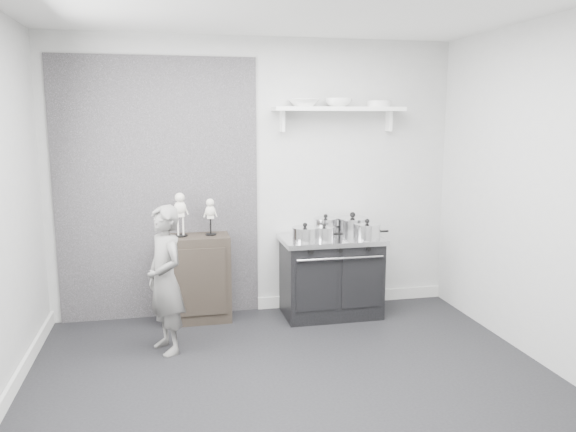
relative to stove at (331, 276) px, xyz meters
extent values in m
plane|color=black|center=(-0.68, -1.48, -0.40)|extent=(4.00, 4.00, 0.00)
cube|color=#ADADAB|center=(-0.68, 0.32, 0.95)|extent=(4.00, 0.02, 2.70)
cube|color=#ADADAB|center=(-0.68, -3.28, 0.95)|extent=(4.00, 0.02, 2.70)
cube|color=#ADADAB|center=(1.32, -1.48, 0.95)|extent=(0.02, 3.60, 2.70)
cube|color=black|center=(-1.63, 0.31, 0.85)|extent=(1.90, 0.02, 2.50)
cube|color=silver|center=(0.32, 0.30, -0.34)|extent=(2.00, 0.03, 0.12)
cube|color=white|center=(0.12, 0.19, 1.62)|extent=(1.30, 0.26, 0.04)
cube|color=white|center=(-0.43, 0.26, 1.50)|extent=(0.03, 0.12, 0.20)
cube|color=white|center=(0.67, 0.26, 1.50)|extent=(0.03, 0.12, 0.20)
cube|color=black|center=(0.00, 0.00, -0.03)|extent=(0.93, 0.56, 0.74)
cube|color=silver|center=(0.00, 0.00, 0.37)|extent=(0.98, 0.59, 0.05)
cube|color=black|center=(-0.22, -0.27, -0.01)|extent=(0.39, 0.02, 0.48)
cube|color=black|center=(0.22, -0.27, -0.01)|extent=(0.39, 0.02, 0.48)
cylinder|color=silver|center=(0.00, -0.30, 0.25)|extent=(0.83, 0.02, 0.02)
cylinder|color=black|center=(-0.28, -0.29, 0.33)|extent=(0.04, 0.03, 0.04)
cylinder|color=black|center=(0.00, -0.29, 0.33)|extent=(0.04, 0.03, 0.04)
cylinder|color=black|center=(0.28, -0.29, 0.33)|extent=(0.04, 0.03, 0.04)
cube|color=black|center=(-1.31, 0.13, 0.02)|extent=(0.64, 0.37, 0.83)
imported|color=slate|center=(-1.59, -0.56, 0.22)|extent=(0.46, 0.53, 1.24)
cylinder|color=silver|center=(-0.29, -0.11, 0.45)|extent=(0.24, 0.24, 0.12)
cylinder|color=silver|center=(-0.29, -0.11, 0.52)|extent=(0.25, 0.25, 0.01)
sphere|color=black|center=(-0.29, -0.11, 0.54)|extent=(0.04, 0.04, 0.04)
cylinder|color=black|center=(-0.13, -0.11, 0.45)|extent=(0.10, 0.02, 0.02)
cylinder|color=silver|center=(-0.03, 0.10, 0.47)|extent=(0.22, 0.22, 0.16)
cylinder|color=silver|center=(-0.03, 0.10, 0.56)|extent=(0.23, 0.23, 0.01)
sphere|color=black|center=(-0.03, 0.10, 0.58)|extent=(0.04, 0.04, 0.04)
cylinder|color=black|center=(0.12, 0.10, 0.47)|extent=(0.10, 0.02, 0.02)
cylinder|color=silver|center=(0.24, 0.09, 0.47)|extent=(0.31, 0.31, 0.15)
cylinder|color=silver|center=(0.24, 0.09, 0.55)|extent=(0.32, 0.32, 0.01)
sphere|color=black|center=(0.24, 0.09, 0.59)|extent=(0.06, 0.06, 0.06)
cylinder|color=black|center=(0.44, 0.09, 0.47)|extent=(0.10, 0.02, 0.02)
cylinder|color=silver|center=(0.31, -0.16, 0.46)|extent=(0.25, 0.25, 0.14)
cylinder|color=silver|center=(0.31, -0.16, 0.53)|extent=(0.26, 0.26, 0.01)
sphere|color=black|center=(0.31, -0.16, 0.56)|extent=(0.05, 0.05, 0.05)
cylinder|color=black|center=(0.47, -0.16, 0.46)|extent=(0.10, 0.02, 0.02)
cylinder|color=silver|center=(-0.11, -0.14, 0.45)|extent=(0.19, 0.19, 0.12)
cylinder|color=silver|center=(-0.11, -0.14, 0.52)|extent=(0.19, 0.19, 0.01)
sphere|color=black|center=(-0.11, -0.14, 0.54)|extent=(0.03, 0.03, 0.03)
cylinder|color=black|center=(0.02, -0.14, 0.45)|extent=(0.10, 0.02, 0.02)
imported|color=white|center=(-0.24, 0.19, 1.68)|extent=(0.29, 0.29, 0.07)
imported|color=white|center=(0.11, 0.19, 1.68)|extent=(0.26, 0.26, 0.08)
cylinder|color=silver|center=(0.53, 0.19, 1.67)|extent=(0.24, 0.24, 0.06)
camera|label=1|loc=(-1.54, -5.14, 1.54)|focal=35.00mm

